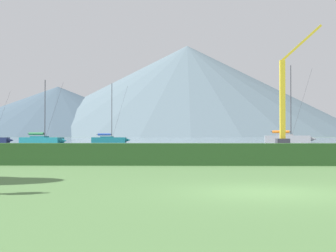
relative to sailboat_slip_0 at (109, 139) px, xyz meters
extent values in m
plane|color=#517A42|center=(14.90, -76.36, -0.60)|extent=(1000.00, 1000.00, 0.00)
cube|color=gray|center=(14.90, 60.64, -0.60)|extent=(320.00, 246.00, 0.00)
cube|color=#284C23|center=(14.90, -65.36, -0.09)|extent=(80.00, 1.20, 1.02)
cube|color=#19707A|center=(-0.09, 0.00, -0.12)|extent=(6.01, 2.07, 0.94)
cone|color=#19707A|center=(3.34, -0.01, -0.12)|extent=(1.03, 0.80, 0.80)
cube|color=#16646E|center=(-0.44, 0.00, 0.22)|extent=(2.24, 1.45, 0.60)
cylinder|color=#333338|center=(0.42, 0.00, 4.98)|extent=(0.12, 0.12, 10.12)
cylinder|color=#333338|center=(-0.93, 0.00, 0.87)|extent=(2.71, 0.11, 0.10)
cylinder|color=#2847A3|center=(-0.93, 0.00, 0.87)|extent=(2.30, 0.38, 0.38)
cylinder|color=#333338|center=(1.84, 0.00, 4.73)|extent=(2.86, 0.03, 9.62)
cube|color=#9E9EA3|center=(32.19, 2.48, 0.04)|extent=(8.32, 3.84, 1.26)
cone|color=#9E9EA3|center=(36.73, 1.84, 0.04)|extent=(1.51, 1.25, 1.07)
cube|color=gray|center=(31.74, 2.55, 0.49)|extent=(3.22, 2.32, 0.80)
cylinder|color=#333338|center=(32.87, 2.39, 6.80)|extent=(0.16, 0.16, 13.41)
cylinder|color=#333338|center=(31.09, 2.64, 1.35)|extent=(3.59, 0.64, 0.14)
cylinder|color=orange|center=(31.09, 2.64, 1.35)|extent=(3.11, 0.93, 0.50)
cylinder|color=#333338|center=(34.74, 2.12, 6.46)|extent=(3.78, 0.57, 12.75)
cone|color=navy|center=(-16.13, -4.97, -0.11)|extent=(1.08, 0.85, 0.82)
cylinder|color=#333338|center=(-17.66, -5.02, 4.10)|extent=(2.91, 0.12, 8.35)
cube|color=#19707A|center=(-8.44, -13.52, -0.09)|extent=(6.81, 3.68, 1.02)
cone|color=#19707A|center=(-4.85, -14.39, -0.09)|extent=(1.28, 1.10, 0.86)
cube|color=#16646E|center=(-8.80, -13.44, 0.28)|extent=(2.70, 2.08, 0.65)
cylinder|color=#333338|center=(-7.90, -13.65, 4.57)|extent=(0.13, 0.13, 9.22)
cylinder|color=#333338|center=(-9.31, -13.31, 0.98)|extent=(2.86, 0.79, 0.11)
cylinder|color=#2D7542|center=(-9.31, -13.31, 0.98)|extent=(2.50, 0.98, 0.41)
cylinder|color=#333338|center=(-6.42, -14.01, 4.34)|extent=(3.00, 0.75, 8.76)
cube|color=#333338|center=(29.07, -8.78, -0.20)|extent=(2.00, 2.00, 0.80)
cube|color=gold|center=(29.07, -8.78, 6.48)|extent=(0.80, 0.80, 12.56)
cube|color=gold|center=(32.18, -8.78, 15.57)|extent=(6.46, 0.36, 5.88)
cone|color=#425666|center=(-81.16, 289.16, 18.53)|extent=(195.00, 195.00, 38.26)
cone|color=slate|center=(18.33, 321.60, 36.88)|extent=(285.50, 285.50, 74.96)
camera|label=1|loc=(12.72, -88.75, 0.83)|focal=53.22mm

